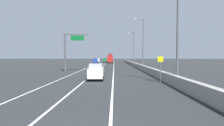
{
  "coord_description": "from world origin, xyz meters",
  "views": [
    {
      "loc": [
        1.67,
        -5.09,
        3.02
      ],
      "look_at": [
        1.07,
        39.82,
        1.35
      ],
      "focal_mm": 28.59,
      "sensor_mm": 36.0,
      "label": 1
    }
  ],
  "objects_px": {
    "overhead_sign_gantry": "(69,48)",
    "box_truck": "(110,59)",
    "car_green_0": "(105,60)",
    "car_silver_1": "(98,60)",
    "lamp_post_right_second": "(142,41)",
    "lamp_post_right_near": "(176,21)",
    "car_blue_3": "(95,61)",
    "speed_advisory_sign": "(160,67)",
    "car_white_2": "(96,72)",
    "lamp_post_right_third": "(133,46)"
  },
  "relations": [
    {
      "from": "speed_advisory_sign",
      "to": "lamp_post_right_third",
      "type": "distance_m",
      "value": 44.65
    },
    {
      "from": "overhead_sign_gantry",
      "to": "box_truck",
      "type": "relative_size",
      "value": 0.77
    },
    {
      "from": "lamp_post_right_near",
      "to": "lamp_post_right_second",
      "type": "distance_m",
      "value": 22.99
    },
    {
      "from": "overhead_sign_gantry",
      "to": "car_green_0",
      "type": "relative_size",
      "value": 1.7
    },
    {
      "from": "car_white_2",
      "to": "speed_advisory_sign",
      "type": "bearing_deg",
      "value": -20.28
    },
    {
      "from": "car_silver_1",
      "to": "car_white_2",
      "type": "xyz_separation_m",
      "value": [
        5.98,
        -68.07,
        -0.01
      ]
    },
    {
      "from": "lamp_post_right_second",
      "to": "car_silver_1",
      "type": "xyz_separation_m",
      "value": [
        -14.77,
        49.51,
        -5.62
      ]
    },
    {
      "from": "speed_advisory_sign",
      "to": "lamp_post_right_near",
      "type": "xyz_separation_m",
      "value": [
        1.11,
        -1.64,
        4.91
      ]
    },
    {
      "from": "speed_advisory_sign",
      "to": "car_white_2",
      "type": "bearing_deg",
      "value": 159.72
    },
    {
      "from": "lamp_post_right_third",
      "to": "car_white_2",
      "type": "bearing_deg",
      "value": -102.35
    },
    {
      "from": "car_blue_3",
      "to": "car_white_2",
      "type": "bearing_deg",
      "value": -83.82
    },
    {
      "from": "speed_advisory_sign",
      "to": "lamp_post_right_third",
      "type": "relative_size",
      "value": 0.25
    },
    {
      "from": "lamp_post_right_near",
      "to": "lamp_post_right_third",
      "type": "xyz_separation_m",
      "value": [
        0.42,
        45.98,
        0.0
      ]
    },
    {
      "from": "lamp_post_right_second",
      "to": "box_truck",
      "type": "height_order",
      "value": "lamp_post_right_second"
    },
    {
      "from": "lamp_post_right_near",
      "to": "car_green_0",
      "type": "relative_size",
      "value": 2.68
    },
    {
      "from": "lamp_post_right_near",
      "to": "car_blue_3",
      "type": "bearing_deg",
      "value": 103.76
    },
    {
      "from": "car_silver_1",
      "to": "box_truck",
      "type": "distance_m",
      "value": 11.08
    },
    {
      "from": "overhead_sign_gantry",
      "to": "speed_advisory_sign",
      "type": "xyz_separation_m",
      "value": [
        14.15,
        -14.49,
        -2.96
      ]
    },
    {
      "from": "car_white_2",
      "to": "box_truck",
      "type": "distance_m",
      "value": 59.04
    },
    {
      "from": "car_white_2",
      "to": "car_blue_3",
      "type": "xyz_separation_m",
      "value": [
        -6.02,
        55.6,
        0.02
      ]
    },
    {
      "from": "car_green_0",
      "to": "box_truck",
      "type": "height_order",
      "value": "box_truck"
    },
    {
      "from": "lamp_post_right_third",
      "to": "box_truck",
      "type": "distance_m",
      "value": 20.1
    },
    {
      "from": "lamp_post_right_near",
      "to": "lamp_post_right_third",
      "type": "distance_m",
      "value": 45.99
    },
    {
      "from": "car_green_0",
      "to": "car_white_2",
      "type": "height_order",
      "value": "car_green_0"
    },
    {
      "from": "overhead_sign_gantry",
      "to": "car_silver_1",
      "type": "height_order",
      "value": "overhead_sign_gantry"
    },
    {
      "from": "speed_advisory_sign",
      "to": "overhead_sign_gantry",
      "type": "bearing_deg",
      "value": 134.31
    },
    {
      "from": "speed_advisory_sign",
      "to": "lamp_post_right_near",
      "type": "relative_size",
      "value": 0.25
    },
    {
      "from": "box_truck",
      "to": "car_silver_1",
      "type": "bearing_deg",
      "value": 125.09
    },
    {
      "from": "overhead_sign_gantry",
      "to": "car_green_0",
      "type": "distance_m",
      "value": 61.61
    },
    {
      "from": "speed_advisory_sign",
      "to": "car_white_2",
      "type": "distance_m",
      "value": 8.11
    },
    {
      "from": "lamp_post_right_third",
      "to": "box_truck",
      "type": "relative_size",
      "value": 1.21
    },
    {
      "from": "lamp_post_right_second",
      "to": "car_white_2",
      "type": "relative_size",
      "value": 2.61
    },
    {
      "from": "overhead_sign_gantry",
      "to": "lamp_post_right_second",
      "type": "distance_m",
      "value": 16.94
    },
    {
      "from": "car_green_0",
      "to": "car_silver_1",
      "type": "bearing_deg",
      "value": -121.44
    },
    {
      "from": "lamp_post_right_near",
      "to": "car_blue_3",
      "type": "xyz_separation_m",
      "value": [
        -14.7,
        60.03,
        -5.61
      ]
    },
    {
      "from": "speed_advisory_sign",
      "to": "car_blue_3",
      "type": "xyz_separation_m",
      "value": [
        -13.59,
        58.4,
        -0.7
      ]
    },
    {
      "from": "lamp_post_right_second",
      "to": "car_white_2",
      "type": "height_order",
      "value": "lamp_post_right_second"
    },
    {
      "from": "overhead_sign_gantry",
      "to": "lamp_post_right_near",
      "type": "xyz_separation_m",
      "value": [
        15.26,
        -16.13,
        1.95
      ]
    },
    {
      "from": "lamp_post_right_second",
      "to": "car_green_0",
      "type": "relative_size",
      "value": 2.68
    },
    {
      "from": "overhead_sign_gantry",
      "to": "car_silver_1",
      "type": "distance_m",
      "value": 56.5
    },
    {
      "from": "speed_advisory_sign",
      "to": "box_truck",
      "type": "height_order",
      "value": "box_truck"
    },
    {
      "from": "overhead_sign_gantry",
      "to": "lamp_post_right_near",
      "type": "bearing_deg",
      "value": -46.59
    },
    {
      "from": "overhead_sign_gantry",
      "to": "car_white_2",
      "type": "xyz_separation_m",
      "value": [
        6.58,
        -11.7,
        -3.69
      ]
    },
    {
      "from": "lamp_post_right_third",
      "to": "car_blue_3",
      "type": "bearing_deg",
      "value": 137.09
    },
    {
      "from": "car_silver_1",
      "to": "box_truck",
      "type": "xyz_separation_m",
      "value": [
        6.35,
        -9.04,
        0.91
      ]
    },
    {
      "from": "lamp_post_right_near",
      "to": "lamp_post_right_third",
      "type": "bearing_deg",
      "value": 89.48
    },
    {
      "from": "car_green_0",
      "to": "car_silver_1",
      "type": "height_order",
      "value": "car_silver_1"
    },
    {
      "from": "overhead_sign_gantry",
      "to": "car_white_2",
      "type": "distance_m",
      "value": 13.92
    },
    {
      "from": "speed_advisory_sign",
      "to": "car_silver_1",
      "type": "xyz_separation_m",
      "value": [
        -13.55,
        70.87,
        -0.71
      ]
    },
    {
      "from": "lamp_post_right_near",
      "to": "box_truck",
      "type": "relative_size",
      "value": 1.21
    }
  ]
}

